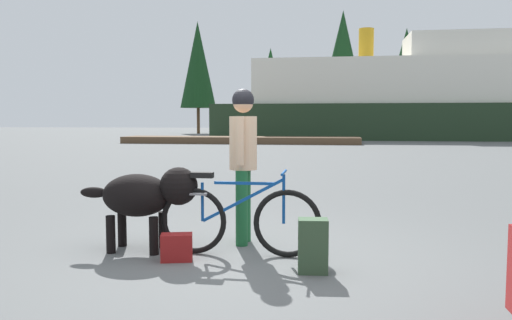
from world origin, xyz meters
name	(u,v)px	position (x,y,z in m)	size (l,w,h in m)	color
ground_plane	(246,261)	(0.00, 0.00, 0.00)	(160.00, 160.00, 0.00)	#595B5B
bicycle	(239,219)	(-0.11, 0.19, 0.39)	(1.74, 0.44, 0.92)	black
person_cyclist	(243,150)	(-0.15, 0.73, 1.10)	(0.32, 0.53, 1.81)	#19592D
dog	(146,195)	(-1.16, 0.24, 0.62)	(1.35, 0.55, 0.94)	black
backpack	(313,246)	(0.69, -0.30, 0.26)	(0.28, 0.20, 0.52)	#334C33
handbag_pannier	(177,247)	(-0.71, -0.10, 0.14)	(0.32, 0.18, 0.28)	maroon
dock_pier	(240,140)	(-4.52, 25.04, 0.20)	(14.30, 2.50, 0.40)	brown
ferry_boat	(415,101)	(7.07, 33.56, 2.81)	(29.02, 7.73, 8.14)	#1E331E
pine_tree_far_left	(198,65)	(-12.56, 45.50, 6.99)	(3.65, 3.65, 11.37)	#4C331E
pine_tree_center	(343,56)	(2.01, 45.37, 7.59)	(4.11, 4.11, 12.00)	#4C331E
pine_tree_far_right	(406,67)	(8.11, 45.96, 6.55)	(3.89, 3.89, 10.24)	#4C331E
pine_tree_mid_back	(271,78)	(-6.01, 53.35, 6.16)	(3.45, 3.45, 9.63)	#4C331E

